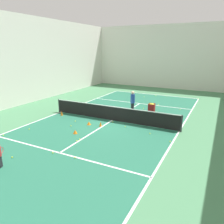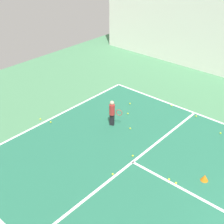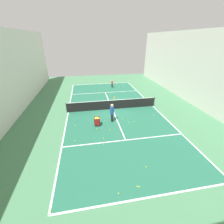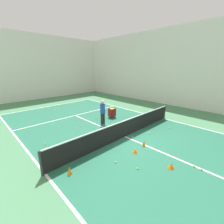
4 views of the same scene
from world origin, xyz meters
name	(u,v)px [view 3 (image 3 of 4)]	position (x,y,z in m)	size (l,w,h in m)	color
ground_plane	(112,109)	(0.00, 0.00, 0.00)	(33.51, 33.51, 0.00)	#477F56
court_playing_area	(112,109)	(0.00, 0.00, 0.00)	(9.23, 20.26, 0.00)	#23664C
line_baseline_near	(102,84)	(0.00, -10.13, 0.01)	(9.23, 0.10, 0.00)	white
line_baseline_far	(150,197)	(0.00, 10.13, 0.01)	(9.23, 0.10, 0.00)	white
line_sideline_left	(153,106)	(-4.62, 0.00, 0.01)	(0.10, 20.26, 0.00)	white
line_sideline_right	(68,112)	(4.62, 0.00, 0.01)	(0.10, 20.26, 0.00)	white
line_service_near	(105,92)	(0.00, -5.57, 0.01)	(9.23, 0.10, 0.00)	white
line_service_far	(126,140)	(0.00, 5.57, 0.01)	(9.23, 0.10, 0.00)	white
line_centre_service	(112,109)	(0.00, 0.00, 0.01)	(0.10, 11.14, 0.00)	white
hall_enclosure_left	(199,70)	(-9.31, 0.00, 3.86)	(0.15, 29.81, 7.72)	silver
hall_enclosure_right	(7,77)	(9.31, 0.00, 3.86)	(0.15, 29.81, 7.72)	silver
tennis_net	(112,104)	(0.00, 0.00, 0.54)	(9.53, 0.10, 1.05)	#2D2D33
player_near_baseline	(112,83)	(-1.38, -7.75, 0.67)	(0.38, 0.54, 1.17)	black
coach_at_net	(112,112)	(0.50, 2.57, 0.98)	(0.36, 0.67, 1.71)	black
ball_cart	(97,120)	(1.90, 3.07, 0.53)	(0.47, 0.45, 0.78)	maroon
training_cone_0	(145,103)	(-3.95, -0.65, 0.18)	(0.18, 0.18, 0.34)	orange
training_cone_1	(111,103)	(-0.13, -1.39, 0.16)	(0.18, 0.18, 0.31)	orange
training_cone_2	(114,97)	(-0.83, -3.18, 0.12)	(0.26, 0.26, 0.23)	orange
training_cone_3	(118,102)	(-0.97, -1.47, 0.11)	(0.27, 0.27, 0.21)	orange
tennis_ball_0	(100,84)	(0.26, -9.88, 0.04)	(0.07, 0.07, 0.07)	yellow
tennis_ball_1	(119,87)	(-2.51, -7.81, 0.04)	(0.07, 0.07, 0.07)	yellow
tennis_ball_2	(75,125)	(3.81, 2.78, 0.04)	(0.07, 0.07, 0.07)	yellow
tennis_ball_3	(154,116)	(-3.74, 2.27, 0.04)	(0.07, 0.07, 0.07)	yellow
tennis_ball_4	(133,88)	(-4.44, -6.70, 0.04)	(0.07, 0.07, 0.07)	yellow
tennis_ball_5	(129,122)	(-0.96, 3.12, 0.04)	(0.07, 0.07, 0.07)	yellow
tennis_ball_6	(75,141)	(3.73, 5.03, 0.04)	(0.07, 0.07, 0.07)	yellow
tennis_ball_7	(70,115)	(4.38, 0.63, 0.04)	(0.07, 0.07, 0.07)	yellow
tennis_ball_8	(124,100)	(-1.85, -2.28, 0.04)	(0.07, 0.07, 0.07)	yellow
tennis_ball_9	(119,193)	(1.45, 9.69, 0.04)	(0.07, 0.07, 0.07)	yellow
tennis_ball_10	(103,138)	(1.61, 5.07, 0.04)	(0.07, 0.07, 0.07)	yellow
tennis_ball_11	(107,92)	(-0.25, -5.77, 0.04)	(0.07, 0.07, 0.07)	yellow
tennis_ball_12	(139,187)	(0.32, 9.52, 0.04)	(0.07, 0.07, 0.07)	yellow
tennis_ball_13	(135,91)	(-4.35, -5.36, 0.04)	(0.07, 0.07, 0.07)	yellow
tennis_ball_14	(146,167)	(-0.53, 8.34, 0.04)	(0.07, 0.07, 0.07)	yellow
tennis_ball_15	(137,186)	(0.42, 9.49, 0.04)	(0.07, 0.07, 0.07)	yellow
tennis_ball_16	(86,112)	(2.84, 0.22, 0.04)	(0.07, 0.07, 0.07)	yellow
tennis_ball_17	(104,144)	(1.69, 5.80, 0.04)	(0.07, 0.07, 0.07)	yellow
tennis_ball_18	(71,105)	(4.48, -1.82, 0.04)	(0.07, 0.07, 0.07)	yellow
tennis_ball_19	(134,121)	(-1.45, 3.05, 0.04)	(0.07, 0.07, 0.07)	yellow
tennis_ball_20	(99,107)	(1.37, -0.80, 0.04)	(0.07, 0.07, 0.07)	yellow
tennis_ball_21	(110,129)	(0.93, 3.95, 0.04)	(0.07, 0.07, 0.07)	yellow
tennis_ball_22	(96,129)	(2.01, 3.64, 0.04)	(0.07, 0.07, 0.07)	yellow
tennis_ball_23	(99,83)	(0.41, -10.42, 0.04)	(0.07, 0.07, 0.07)	yellow
tennis_ball_24	(50,211)	(4.61, 9.97, 0.04)	(0.07, 0.07, 0.07)	yellow
tennis_ball_25	(122,119)	(-0.52, 2.33, 0.04)	(0.07, 0.07, 0.07)	yellow
tennis_ball_26	(135,94)	(-3.80, -3.95, 0.04)	(0.07, 0.07, 0.07)	yellow
tennis_ball_27	(98,92)	(0.99, -5.67, 0.04)	(0.07, 0.07, 0.07)	yellow
tennis_ball_28	(128,103)	(-2.17, -1.37, 0.04)	(0.07, 0.07, 0.07)	yellow
tennis_ball_29	(83,106)	(3.15, -1.22, 0.04)	(0.07, 0.07, 0.07)	yellow
tennis_ball_30	(110,108)	(0.24, -0.36, 0.04)	(0.07, 0.07, 0.07)	yellow
tennis_ball_31	(115,89)	(-1.62, -6.97, 0.04)	(0.07, 0.07, 0.07)	yellow
tennis_ball_32	(105,120)	(1.12, 2.39, 0.04)	(0.07, 0.07, 0.07)	yellow
tennis_ball_33	(108,97)	(-0.07, -3.81, 0.04)	(0.07, 0.07, 0.07)	yellow
tennis_ball_34	(107,96)	(-0.07, -4.07, 0.04)	(0.07, 0.07, 0.07)	yellow
tennis_ball_35	(123,86)	(-3.31, -8.31, 0.04)	(0.07, 0.07, 0.07)	yellow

